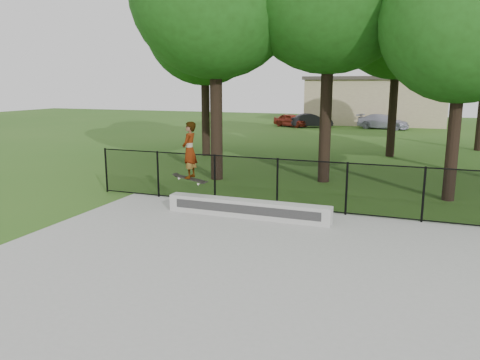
# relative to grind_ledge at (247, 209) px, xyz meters

# --- Properties ---
(ground) EXTENTS (100.00, 100.00, 0.00)m
(ground) POSITION_rel_grind_ledge_xyz_m (2.50, -4.70, -0.30)
(ground) COLOR #2A5618
(ground) RESTS_ON ground
(concrete_slab) EXTENTS (14.00, 12.00, 0.06)m
(concrete_slab) POSITION_rel_grind_ledge_xyz_m (2.50, -4.70, -0.27)
(concrete_slab) COLOR gray
(concrete_slab) RESTS_ON ground
(grind_ledge) EXTENTS (4.63, 0.40, 0.48)m
(grind_ledge) POSITION_rel_grind_ledge_xyz_m (0.00, 0.00, 0.00)
(grind_ledge) COLOR #B0AFAA
(grind_ledge) RESTS_ON concrete_slab
(car_a) EXTENTS (3.52, 2.57, 1.12)m
(car_a) POSITION_rel_grind_ledge_xyz_m (-5.99, 27.82, 0.26)
(car_a) COLOR maroon
(car_a) RESTS_ON ground
(car_b) EXTENTS (3.42, 2.35, 1.16)m
(car_b) POSITION_rel_grind_ledge_xyz_m (-4.25, 27.87, 0.28)
(car_b) COLOR black
(car_b) RESTS_ON ground
(car_c) EXTENTS (4.06, 2.44, 1.20)m
(car_c) POSITION_rel_grind_ledge_xyz_m (1.55, 28.54, 0.30)
(car_c) COLOR #B1AFC6
(car_c) RESTS_ON ground
(skater_airborne) EXTENTS (0.84, 0.61, 1.75)m
(skater_airborne) POSITION_rel_grind_ledge_xyz_m (-1.71, -0.05, 1.51)
(skater_airborne) COLOR black
(skater_airborne) RESTS_ON ground
(chainlink_fence) EXTENTS (16.06, 0.06, 1.50)m
(chainlink_fence) POSITION_rel_grind_ledge_xyz_m (2.50, 1.20, 0.51)
(chainlink_fence) COLOR black
(chainlink_fence) RESTS_ON concrete_slab
(tree_row) EXTENTS (20.66, 18.43, 10.55)m
(tree_row) POSITION_rel_grind_ledge_xyz_m (2.17, 8.88, 6.48)
(tree_row) COLOR black
(tree_row) RESTS_ON ground
(distant_building) EXTENTS (12.40, 6.40, 4.30)m
(distant_building) POSITION_rel_grind_ledge_xyz_m (0.50, 33.30, 1.86)
(distant_building) COLOR #C6B68B
(distant_building) RESTS_ON ground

